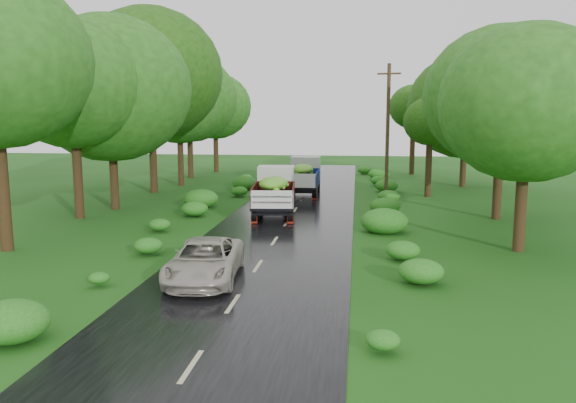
% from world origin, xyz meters
% --- Properties ---
extents(ground, '(120.00, 120.00, 0.00)m').
position_xyz_m(ground, '(0.00, 0.00, 0.00)').
color(ground, '#14410E').
rests_on(ground, ground).
extents(road, '(6.50, 80.00, 0.02)m').
position_xyz_m(road, '(0.00, 5.00, 0.01)').
color(road, black).
rests_on(road, ground).
extents(road_lines, '(0.12, 69.60, 0.00)m').
position_xyz_m(road_lines, '(0.00, 6.00, 0.02)').
color(road_lines, '#BFB78C').
rests_on(road_lines, road).
extents(truck_near, '(2.60, 5.97, 2.44)m').
position_xyz_m(truck_near, '(-0.91, 14.32, 1.38)').
color(truck_near, black).
rests_on(truck_near, ground).
extents(truck_far, '(2.12, 5.78, 2.42)m').
position_xyz_m(truck_far, '(-0.12, 22.32, 1.37)').
color(truck_far, black).
rests_on(truck_far, ground).
extents(car, '(2.47, 4.71, 1.27)m').
position_xyz_m(car, '(-1.38, 2.15, 0.65)').
color(car, '#B3AC9F').
rests_on(car, road).
extents(utility_pole, '(1.48, 0.34, 8.47)m').
position_xyz_m(utility_pole, '(5.28, 21.68, 4.36)').
color(utility_pole, '#382616').
rests_on(utility_pole, ground).
extents(trees_left, '(4.77, 35.13, 9.99)m').
position_xyz_m(trees_left, '(-10.27, 20.80, 6.79)').
color(trees_left, black).
rests_on(trees_left, ground).
extents(trees_right, '(6.58, 32.25, 7.93)m').
position_xyz_m(trees_right, '(10.07, 20.40, 5.78)').
color(trees_right, black).
rests_on(trees_right, ground).
extents(shrubs, '(11.90, 44.00, 0.70)m').
position_xyz_m(shrubs, '(0.00, 14.00, 0.35)').
color(shrubs, '#1F6618').
rests_on(shrubs, ground).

